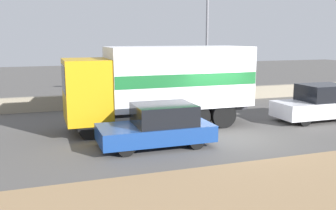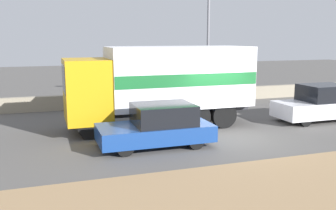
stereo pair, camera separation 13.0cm
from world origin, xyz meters
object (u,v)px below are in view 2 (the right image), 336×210
(street_lamp, at_px, (208,33))
(box_truck, at_px, (163,81))
(car_hatchback, at_px, (158,126))
(car_sedan_second, at_px, (320,104))

(street_lamp, xyz_separation_m, box_truck, (-4.00, -4.32, -2.03))
(street_lamp, distance_m, car_hatchback, 9.26)
(street_lamp, relative_size, car_hatchback, 1.73)
(street_lamp, relative_size, car_sedan_second, 1.74)
(street_lamp, distance_m, car_sedan_second, 7.10)
(street_lamp, height_order, car_hatchback, street_lamp)
(box_truck, xyz_separation_m, car_hatchback, (-1.07, -2.69, -1.26))
(car_hatchback, bearing_deg, car_sedan_second, -169.50)
(box_truck, distance_m, car_sedan_second, 7.36)
(car_sedan_second, bearing_deg, street_lamp, -60.02)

